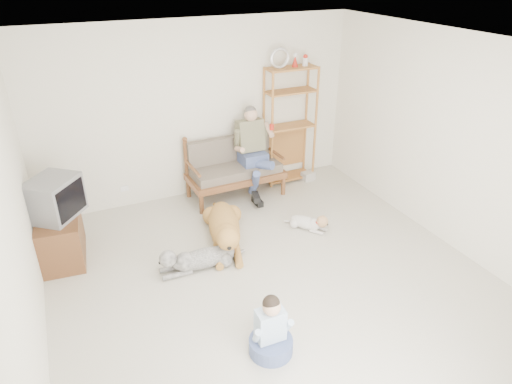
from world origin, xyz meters
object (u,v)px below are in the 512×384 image
loveseat (234,166)px  etagere (290,125)px  tv_stand (61,238)px  golden_retriever (225,228)px

loveseat → etagere: bearing=4.9°
loveseat → tv_stand: loveseat is taller
golden_retriever → tv_stand: bearing=-178.4°
etagere → tv_stand: (-3.70, -0.87, -0.69)m
tv_stand → golden_retriever: size_ratio=0.57×
tv_stand → golden_retriever: tv_stand is taller
loveseat → etagere: 1.17m
tv_stand → golden_retriever: (2.01, -0.51, -0.09)m
etagere → tv_stand: 3.87m
loveseat → etagere: (1.05, 0.13, 0.50)m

